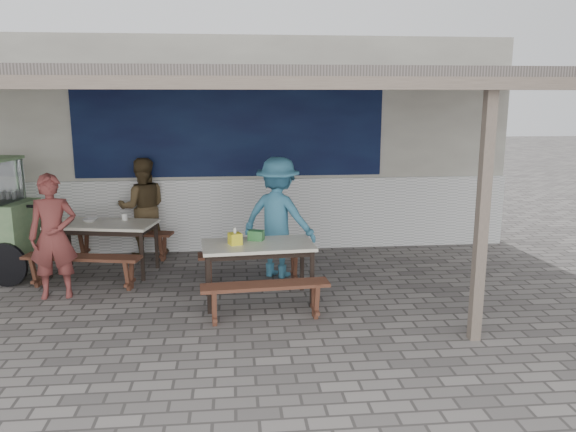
{
  "coord_description": "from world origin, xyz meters",
  "views": [
    {
      "loc": [
        -0.17,
        -6.26,
        2.51
      ],
      "look_at": [
        0.54,
        0.9,
        1.0
      ],
      "focal_mm": 35.0,
      "sensor_mm": 36.0,
      "label": 1
    }
  ],
  "objects_px": {
    "table_right": "(258,250)",
    "condiment_bowl": "(90,220)",
    "patron_right_table": "(278,218)",
    "tissue_box": "(235,239)",
    "table_left": "(103,228)",
    "bench_right_street": "(265,293)",
    "bench_left_street": "(82,264)",
    "bench_left_wall": "(123,238)",
    "patron_street_side": "(53,236)",
    "patron_wall_side": "(143,207)",
    "condiment_jar": "(124,217)",
    "donation_box": "(256,235)",
    "bench_right_wall": "(252,261)"
  },
  "relations": [
    {
      "from": "table_left",
      "to": "patron_street_side",
      "type": "height_order",
      "value": "patron_street_side"
    },
    {
      "from": "tissue_box",
      "to": "bench_left_wall",
      "type": "bearing_deg",
      "value": 130.08
    },
    {
      "from": "donation_box",
      "to": "condiment_jar",
      "type": "relative_size",
      "value": 1.9
    },
    {
      "from": "bench_left_street",
      "to": "patron_street_side",
      "type": "relative_size",
      "value": 1.01
    },
    {
      "from": "bench_right_street",
      "to": "donation_box",
      "type": "relative_size",
      "value": 7.82
    },
    {
      "from": "patron_right_table",
      "to": "condiment_bowl",
      "type": "xyz_separation_m",
      "value": [
        -2.71,
        0.46,
        -0.08
      ]
    },
    {
      "from": "bench_left_street",
      "to": "patron_street_side",
      "type": "height_order",
      "value": "patron_street_side"
    },
    {
      "from": "tissue_box",
      "to": "condiment_jar",
      "type": "xyz_separation_m",
      "value": [
        -1.62,
        1.57,
        -0.02
      ]
    },
    {
      "from": "patron_street_side",
      "to": "patron_wall_side",
      "type": "height_order",
      "value": "patron_street_side"
    },
    {
      "from": "bench_right_street",
      "to": "table_left",
      "type": "bearing_deg",
      "value": 132.88
    },
    {
      "from": "table_left",
      "to": "table_right",
      "type": "height_order",
      "value": "same"
    },
    {
      "from": "bench_left_street",
      "to": "bench_right_wall",
      "type": "height_order",
      "value": "same"
    },
    {
      "from": "table_left",
      "to": "condiment_bowl",
      "type": "xyz_separation_m",
      "value": [
        -0.19,
        0.08,
        0.1
      ]
    },
    {
      "from": "bench_left_street",
      "to": "bench_right_wall",
      "type": "distance_m",
      "value": 2.27
    },
    {
      "from": "table_right",
      "to": "condiment_bowl",
      "type": "distance_m",
      "value": 2.8
    },
    {
      "from": "table_left",
      "to": "patron_street_side",
      "type": "bearing_deg",
      "value": -99.62
    },
    {
      "from": "bench_right_wall",
      "to": "patron_street_side",
      "type": "height_order",
      "value": "patron_street_side"
    },
    {
      "from": "table_left",
      "to": "tissue_box",
      "type": "bearing_deg",
      "value": -25.06
    },
    {
      "from": "bench_right_wall",
      "to": "condiment_bowl",
      "type": "bearing_deg",
      "value": 156.12
    },
    {
      "from": "table_right",
      "to": "table_left",
      "type": "bearing_deg",
      "value": 142.91
    },
    {
      "from": "patron_wall_side",
      "to": "donation_box",
      "type": "height_order",
      "value": "patron_wall_side"
    },
    {
      "from": "bench_left_wall",
      "to": "donation_box",
      "type": "xyz_separation_m",
      "value": [
        2.03,
        -1.91,
        0.47
      ]
    },
    {
      "from": "bench_right_street",
      "to": "donation_box",
      "type": "height_order",
      "value": "donation_box"
    },
    {
      "from": "bench_right_street",
      "to": "condiment_jar",
      "type": "distance_m",
      "value": 2.98
    },
    {
      "from": "bench_left_street",
      "to": "tissue_box",
      "type": "distance_m",
      "value": 2.23
    },
    {
      "from": "table_right",
      "to": "patron_wall_side",
      "type": "xyz_separation_m",
      "value": [
        -1.74,
        2.28,
        0.13
      ]
    },
    {
      "from": "bench_right_street",
      "to": "patron_right_table",
      "type": "xyz_separation_m",
      "value": [
        0.29,
        1.68,
        0.52
      ]
    },
    {
      "from": "patron_street_side",
      "to": "condiment_bowl",
      "type": "bearing_deg",
      "value": 71.87
    },
    {
      "from": "bench_left_wall",
      "to": "bench_right_street",
      "type": "height_order",
      "value": "same"
    },
    {
      "from": "table_right",
      "to": "patron_street_side",
      "type": "height_order",
      "value": "patron_street_side"
    },
    {
      "from": "patron_right_table",
      "to": "tissue_box",
      "type": "height_order",
      "value": "patron_right_table"
    },
    {
      "from": "table_right",
      "to": "tissue_box",
      "type": "distance_m",
      "value": 0.32
    },
    {
      "from": "table_left",
      "to": "condiment_bowl",
      "type": "bearing_deg",
      "value": 168.01
    },
    {
      "from": "table_left",
      "to": "donation_box",
      "type": "xyz_separation_m",
      "value": [
        2.17,
        -1.23,
        0.14
      ]
    },
    {
      "from": "bench_right_street",
      "to": "patron_street_side",
      "type": "bearing_deg",
      "value": 153.26
    },
    {
      "from": "patron_street_side",
      "to": "condiment_jar",
      "type": "xyz_separation_m",
      "value": [
        0.67,
        1.14,
        -0.0
      ]
    },
    {
      "from": "patron_street_side",
      "to": "bench_right_wall",
      "type": "bearing_deg",
      "value": -2.02
    },
    {
      "from": "bench_right_wall",
      "to": "donation_box",
      "type": "bearing_deg",
      "value": -90.09
    },
    {
      "from": "patron_right_table",
      "to": "condiment_bowl",
      "type": "distance_m",
      "value": 2.75
    },
    {
      "from": "bench_right_street",
      "to": "patron_wall_side",
      "type": "bearing_deg",
      "value": 116.9
    },
    {
      "from": "patron_wall_side",
      "to": "patron_street_side",
      "type": "bearing_deg",
      "value": 56.28
    },
    {
      "from": "table_left",
      "to": "condiment_jar",
      "type": "distance_m",
      "value": 0.35
    },
    {
      "from": "bench_left_street",
      "to": "tissue_box",
      "type": "xyz_separation_m",
      "value": [
        2.05,
        -0.74,
        0.48
      ]
    },
    {
      "from": "tissue_box",
      "to": "condiment_bowl",
      "type": "distance_m",
      "value": 2.57
    },
    {
      "from": "table_left",
      "to": "bench_right_street",
      "type": "relative_size",
      "value": 1.08
    },
    {
      "from": "bench_left_wall",
      "to": "tissue_box",
      "type": "bearing_deg",
      "value": -38.33
    },
    {
      "from": "condiment_bowl",
      "to": "table_right",
      "type": "bearing_deg",
      "value": -32.0
    },
    {
      "from": "patron_wall_side",
      "to": "condiment_jar",
      "type": "relative_size",
      "value": 15.94
    },
    {
      "from": "patron_wall_side",
      "to": "tissue_box",
      "type": "relative_size",
      "value": 11.1
    },
    {
      "from": "table_left",
      "to": "bench_right_wall",
      "type": "height_order",
      "value": "table_left"
    }
  ]
}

